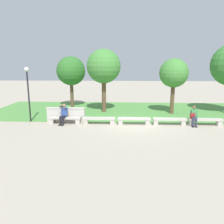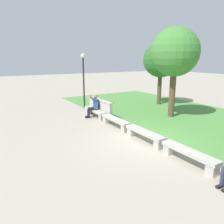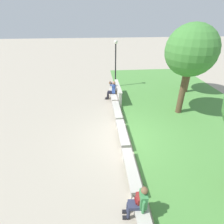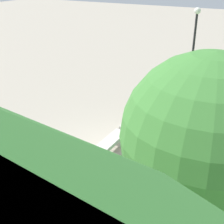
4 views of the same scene
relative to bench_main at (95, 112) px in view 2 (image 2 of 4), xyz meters
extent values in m
plane|color=#A89E8C|center=(4.49, 0.00, -0.30)|extent=(80.00, 80.00, 0.00)
cube|color=#518E42|center=(4.49, 4.38, -0.29)|extent=(23.07, 8.00, 0.03)
cube|color=#B7B2A8|center=(0.00, 0.00, 0.09)|extent=(2.09, 0.40, 0.12)
cube|color=#B7B2A8|center=(-0.86, 0.00, -0.14)|extent=(0.28, 0.34, 0.33)
cube|color=#B7B2A8|center=(0.86, 0.00, -0.14)|extent=(0.28, 0.34, 0.33)
cube|color=#B7B2A8|center=(2.25, 0.00, 0.09)|extent=(2.09, 0.40, 0.12)
cube|color=#B7B2A8|center=(1.38, 0.00, -0.14)|extent=(0.28, 0.34, 0.33)
cube|color=#B7B2A8|center=(3.11, 0.00, -0.14)|extent=(0.28, 0.34, 0.33)
cube|color=#B7B2A8|center=(4.49, 0.00, 0.09)|extent=(2.09, 0.40, 0.12)
cube|color=#B7B2A8|center=(3.63, 0.00, -0.14)|extent=(0.28, 0.34, 0.33)
cube|color=#B7B2A8|center=(5.36, 0.00, -0.14)|extent=(0.28, 0.34, 0.33)
cube|color=#B7B2A8|center=(6.74, 0.00, 0.09)|extent=(2.09, 0.40, 0.12)
cube|color=#B7B2A8|center=(5.87, 0.00, -0.14)|extent=(0.28, 0.34, 0.33)
cube|color=#B7B2A8|center=(7.60, 0.00, -0.14)|extent=(0.28, 0.34, 0.33)
cube|color=#B7B2A8|center=(0.00, 0.34, 0.17)|extent=(2.50, 0.18, 0.95)
cube|color=beige|center=(0.00, 0.34, 0.68)|extent=(2.56, 0.24, 0.06)
cube|color=olive|center=(0.00, 0.24, 0.29)|extent=(0.44, 0.02, 0.22)
cube|color=black|center=(-0.22, -0.41, -0.27)|extent=(0.15, 0.26, 0.06)
cylinder|color=black|center=(-0.20, -0.35, -0.06)|extent=(0.11, 0.11, 0.42)
cube|color=black|center=(-0.02, -0.46, -0.27)|extent=(0.15, 0.26, 0.06)
cylinder|color=black|center=(0.00, -0.39, -0.06)|extent=(0.11, 0.11, 0.42)
cube|color=black|center=(-0.06, -0.18, 0.21)|extent=(0.39, 0.48, 0.12)
cube|color=#33519E|center=(0.00, 0.04, 0.49)|extent=(0.38, 0.29, 0.56)
sphere|color=#9E7051|center=(0.00, 0.04, 0.91)|extent=(0.22, 0.22, 0.22)
cylinder|color=#33519E|center=(-0.21, -0.01, 0.78)|extent=(0.16, 0.32, 0.21)
cylinder|color=#9E7051|center=(-0.18, -0.16, 0.86)|extent=(0.14, 0.20, 0.27)
cylinder|color=#33519E|center=(0.16, -0.10, 0.78)|extent=(0.16, 0.32, 0.21)
cylinder|color=#9E7051|center=(0.06, -0.22, 0.86)|extent=(0.10, 0.19, 0.27)
cube|color=black|center=(-0.07, -0.25, 0.90)|extent=(0.15, 0.05, 0.08)
cube|color=black|center=(8.11, -0.41, -0.27)|extent=(0.12, 0.23, 0.06)
cylinder|color=#2D334C|center=(8.11, -0.35, -0.06)|extent=(0.10, 0.10, 0.42)
cylinder|color=brown|center=(2.25, 3.80, 1.13)|extent=(0.34, 0.34, 2.86)
sphere|color=#428438|center=(2.25, 3.80, 3.36)|extent=(2.67, 2.67, 2.67)
cylinder|color=brown|center=(-0.80, 5.68, 0.94)|extent=(0.29, 0.29, 2.49)
sphere|color=#2D6B28|center=(-0.80, 5.68, 2.95)|extent=(2.51, 2.51, 2.51)
cylinder|color=black|center=(-2.45, 0.42, 1.37)|extent=(0.10, 0.10, 3.35)
sphere|color=white|center=(-2.45, 0.42, 3.19)|extent=(0.28, 0.28, 0.28)
camera|label=1|loc=(3.73, -13.59, 3.44)|focal=35.00mm
camera|label=2|loc=(11.03, -5.49, 3.02)|focal=35.00mm
camera|label=3|loc=(11.20, -1.12, 5.04)|focal=28.00mm
camera|label=4|loc=(11.21, 4.05, 4.80)|focal=50.00mm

